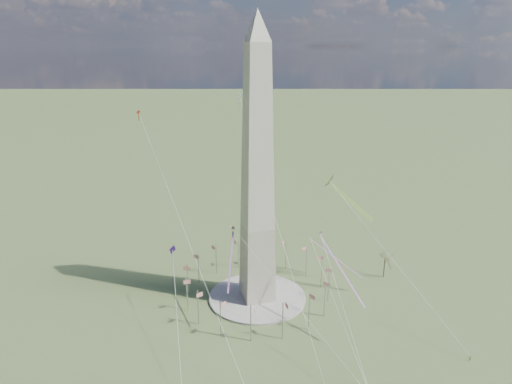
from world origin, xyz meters
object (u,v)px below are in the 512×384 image
object	(u,v)px
washington_monument	(257,174)
kite_delta_black	(332,184)
person_east	(470,358)
tree_near	(385,258)

from	to	relation	value
washington_monument	kite_delta_black	distance (m)	36.38
person_east	kite_delta_black	world-z (taller)	kite_delta_black
washington_monument	tree_near	distance (m)	66.81
person_east	kite_delta_black	xyz separation A→B (m)	(-15.77, 63.02, 37.88)
kite_delta_black	washington_monument	bearing A→B (deg)	-27.37
washington_monument	person_east	distance (m)	86.63
washington_monument	kite_delta_black	world-z (taller)	washington_monument
washington_monument	tree_near	bearing A→B (deg)	-0.13
washington_monument	person_east	xyz separation A→B (m)	(49.53, -53.16, -47.19)
tree_near	person_east	world-z (taller)	tree_near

